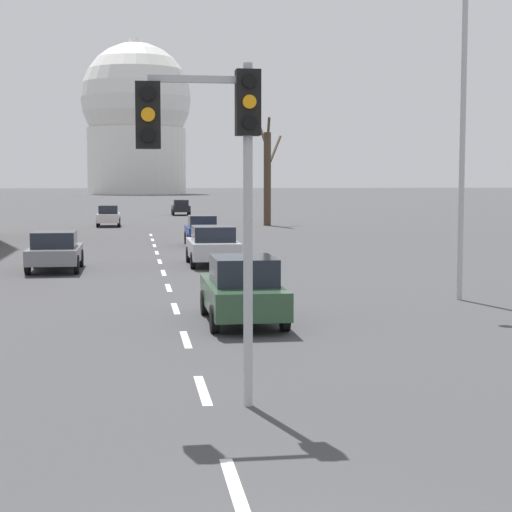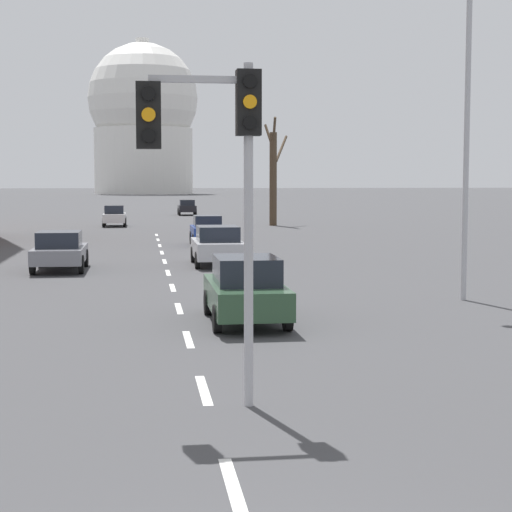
% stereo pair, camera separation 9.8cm
% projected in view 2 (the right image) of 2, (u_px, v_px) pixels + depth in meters
% --- Properties ---
extents(lane_stripe_0, '(0.16, 2.00, 0.01)m').
position_uv_depth(lane_stripe_0, '(233.00, 488.00, 9.48)').
color(lane_stripe_0, silver).
rests_on(lane_stripe_0, ground_plane).
extents(lane_stripe_1, '(0.16, 2.00, 0.01)m').
position_uv_depth(lane_stripe_1, '(204.00, 390.00, 13.92)').
color(lane_stripe_1, silver).
rests_on(lane_stripe_1, ground_plane).
extents(lane_stripe_2, '(0.16, 2.00, 0.01)m').
position_uv_depth(lane_stripe_2, '(188.00, 339.00, 18.37)').
color(lane_stripe_2, silver).
rests_on(lane_stripe_2, ground_plane).
extents(lane_stripe_3, '(0.16, 2.00, 0.01)m').
position_uv_depth(lane_stripe_3, '(179.00, 308.00, 22.81)').
color(lane_stripe_3, silver).
rests_on(lane_stripe_3, ground_plane).
extents(lane_stripe_4, '(0.16, 2.00, 0.01)m').
position_uv_depth(lane_stripe_4, '(173.00, 288.00, 27.25)').
color(lane_stripe_4, silver).
rests_on(lane_stripe_4, ground_plane).
extents(lane_stripe_5, '(0.16, 2.00, 0.01)m').
position_uv_depth(lane_stripe_5, '(168.00, 273.00, 31.69)').
color(lane_stripe_5, silver).
rests_on(lane_stripe_5, ground_plane).
extents(lane_stripe_6, '(0.16, 2.00, 0.01)m').
position_uv_depth(lane_stripe_6, '(165.00, 261.00, 36.14)').
color(lane_stripe_6, silver).
rests_on(lane_stripe_6, ground_plane).
extents(lane_stripe_7, '(0.16, 2.00, 0.01)m').
position_uv_depth(lane_stripe_7, '(162.00, 253.00, 40.58)').
color(lane_stripe_7, silver).
rests_on(lane_stripe_7, ground_plane).
extents(lane_stripe_8, '(0.16, 2.00, 0.01)m').
position_uv_depth(lane_stripe_8, '(160.00, 246.00, 45.02)').
color(lane_stripe_8, silver).
rests_on(lane_stripe_8, ground_plane).
extents(lane_stripe_9, '(0.16, 2.00, 0.01)m').
position_uv_depth(lane_stripe_9, '(158.00, 240.00, 49.46)').
color(lane_stripe_9, silver).
rests_on(lane_stripe_9, ground_plane).
extents(lane_stripe_10, '(0.16, 2.00, 0.01)m').
position_uv_depth(lane_stripe_10, '(157.00, 235.00, 53.90)').
color(lane_stripe_10, silver).
rests_on(lane_stripe_10, ground_plane).
extents(traffic_signal_centre_tall, '(1.82, 0.34, 5.12)m').
position_uv_depth(traffic_signal_centre_tall, '(215.00, 148.00, 12.55)').
color(traffic_signal_centre_tall, '#B2B2B7').
rests_on(traffic_signal_centre_tall, ground_plane).
extents(street_lamp_right, '(2.10, 0.36, 8.97)m').
position_uv_depth(street_lamp_right, '(455.00, 108.00, 23.94)').
color(street_lamp_right, '#B2B2B7').
rests_on(street_lamp_right, ground_plane).
extents(sedan_near_left, '(1.71, 4.28, 1.58)m').
position_uv_depth(sedan_near_left, '(114.00, 216.00, 64.05)').
color(sedan_near_left, silver).
rests_on(sedan_near_left, ground_plane).
extents(sedan_near_right, '(1.69, 3.82, 1.59)m').
position_uv_depth(sedan_near_right, '(207.00, 230.00, 45.04)').
color(sedan_near_right, navy).
rests_on(sedan_near_right, ground_plane).
extents(sedan_mid_centre, '(1.93, 4.22, 1.51)m').
position_uv_depth(sedan_mid_centre, '(60.00, 250.00, 32.37)').
color(sedan_mid_centre, slate).
rests_on(sedan_mid_centre, ground_plane).
extents(sedan_far_left, '(1.97, 4.39, 1.60)m').
position_uv_depth(sedan_far_left, '(217.00, 245.00, 34.46)').
color(sedan_far_left, '#B7B7BC').
rests_on(sedan_far_left, ground_plane).
extents(sedan_far_right, '(1.76, 4.02, 1.53)m').
position_uv_depth(sedan_far_right, '(187.00, 207.00, 84.96)').
color(sedan_far_right, black).
rests_on(sedan_far_right, ground_plane).
extents(sedan_distant_centre, '(1.78, 4.23, 1.61)m').
position_uv_depth(sedan_distant_centre, '(246.00, 290.00, 20.44)').
color(sedan_distant_centre, '#2D4C33').
rests_on(sedan_distant_centre, ground_plane).
extents(bare_tree_right_near, '(2.10, 4.01, 8.17)m').
position_uv_depth(bare_tree_right_near, '(274.00, 174.00, 65.08)').
color(bare_tree_right_near, '#473828').
rests_on(bare_tree_right_near, ground_plane).
extents(capitol_dome, '(28.30, 28.30, 39.97)m').
position_uv_depth(capitol_dome, '(143.00, 119.00, 221.42)').
color(capitol_dome, silver).
rests_on(capitol_dome, ground_plane).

